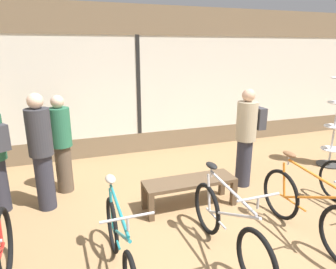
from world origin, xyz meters
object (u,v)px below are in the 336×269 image
(customer_near_rack, at_px, (41,150))
(customer_mid_floor, at_px, (61,143))
(accessory_rack, at_px, (334,129))
(display_bench, at_px, (190,185))
(customer_by_window, at_px, (247,135))
(bicycle_center, at_px, (227,228))
(bicycle_left, at_px, (120,247))
(bicycle_right, at_px, (308,210))

(customer_near_rack, distance_m, customer_mid_floor, 0.58)
(accessory_rack, distance_m, display_bench, 3.46)
(customer_by_window, height_order, customer_mid_floor, customer_by_window)
(bicycle_center, bearing_deg, display_bench, 87.71)
(bicycle_left, height_order, accessory_rack, accessory_rack)
(bicycle_center, distance_m, customer_by_window, 2.07)
(customer_near_rack, bearing_deg, bicycle_left, -66.83)
(bicycle_center, distance_m, bicycle_right, 1.13)
(bicycle_left, relative_size, display_bench, 1.21)
(bicycle_left, bearing_deg, customer_by_window, 31.17)
(accessory_rack, bearing_deg, customer_near_rack, 178.78)
(customer_near_rack, xyz_separation_m, customer_mid_floor, (0.28, 0.51, -0.07))
(customer_mid_floor, bearing_deg, bicycle_left, -77.88)
(bicycle_left, xyz_separation_m, customer_mid_floor, (-0.50, 2.31, 0.48))
(display_bench, relative_size, customer_mid_floor, 0.86)
(bicycle_left, relative_size, accessory_rack, 0.90)
(bicycle_center, xyz_separation_m, display_bench, (0.05, 1.19, -0.01))
(bicycle_center, distance_m, customer_mid_floor, 2.97)
(customer_mid_floor, bearing_deg, bicycle_right, -40.17)
(customer_mid_floor, bearing_deg, accessory_rack, -6.89)
(bicycle_left, distance_m, bicycle_center, 1.22)
(customer_near_rack, bearing_deg, bicycle_center, -43.15)
(bicycle_right, xyz_separation_m, customer_near_rack, (-3.12, 1.90, 0.53))
(bicycle_left, height_order, customer_mid_floor, customer_mid_floor)
(display_bench, bearing_deg, customer_near_rack, 161.51)
(accessory_rack, distance_m, customer_by_window, 2.20)
(accessory_rack, bearing_deg, customer_mid_floor, 173.11)
(accessory_rack, bearing_deg, bicycle_center, -153.01)
(bicycle_right, bearing_deg, bicycle_left, 177.68)
(accessory_rack, xyz_separation_m, display_bench, (-3.39, -0.57, -0.41))
(customer_near_rack, height_order, customer_by_window, customer_near_rack)
(customer_by_window, xyz_separation_m, customer_mid_floor, (-2.97, 0.82, -0.06))
(display_bench, distance_m, customer_mid_floor, 2.18)
(customer_by_window, bearing_deg, display_bench, -162.76)
(bicycle_center, height_order, bicycle_right, bicycle_right)
(bicycle_right, xyz_separation_m, display_bench, (-1.08, 1.22, -0.03))
(accessory_rack, xyz_separation_m, customer_mid_floor, (-5.15, 0.62, 0.09))
(bicycle_left, relative_size, bicycle_center, 0.97)
(customer_by_window, bearing_deg, customer_mid_floor, 164.63)
(accessory_rack, xyz_separation_m, customer_near_rack, (-5.43, 0.12, 0.16))
(bicycle_right, height_order, customer_mid_floor, customer_mid_floor)
(bicycle_center, relative_size, customer_by_window, 1.02)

